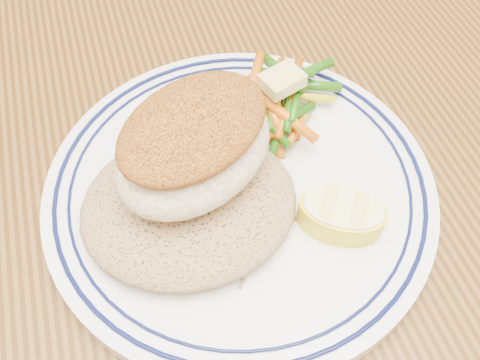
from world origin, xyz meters
name	(u,v)px	position (x,y,z in m)	size (l,w,h in m)	color
dining_table	(197,242)	(0.00, 0.00, 0.65)	(1.50, 0.90, 0.75)	#44280D
plate	(240,189)	(0.03, -0.03, 0.76)	(0.27, 0.27, 0.02)	white
rice_pilaf	(189,201)	(-0.01, -0.04, 0.78)	(0.14, 0.13, 0.03)	olive
fish_fillet	(194,145)	(0.00, -0.02, 0.81)	(0.14, 0.13, 0.06)	#F8ECCD
vegetable_pile	(275,99)	(0.08, 0.03, 0.78)	(0.11, 0.10, 0.03)	#C45A09
butter_pat	(282,80)	(0.08, 0.03, 0.80)	(0.03, 0.02, 0.01)	#E3CB6F
lemon_wedge	(342,214)	(0.08, -0.08, 0.78)	(0.07, 0.07, 0.02)	yellow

